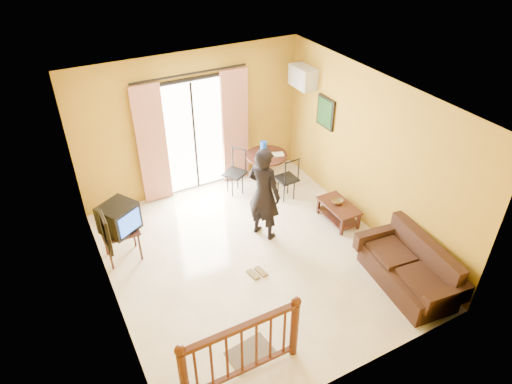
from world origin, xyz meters
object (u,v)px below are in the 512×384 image
coffee_table (338,210)px  sofa (410,269)px  standing_person (264,194)px  television (119,218)px  dining_table (267,161)px

coffee_table → sofa: size_ratio=0.47×
coffee_table → standing_person: bearing=167.4°
standing_person → sofa: bearing=-173.4°
coffee_table → sofa: bearing=-90.0°
standing_person → coffee_table: bearing=-129.2°
television → sofa: bearing=-65.9°
coffee_table → standing_person: standing_person is taller
standing_person → dining_table: bearing=-57.4°
sofa → television: bearing=150.9°
dining_table → sofa: (0.56, -3.54, -0.25)m
coffee_table → dining_table: bearing=107.9°
dining_table → coffee_table: dining_table is taller
television → dining_table: television is taller
television → dining_table: size_ratio=0.83×
dining_table → coffee_table: 1.83m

